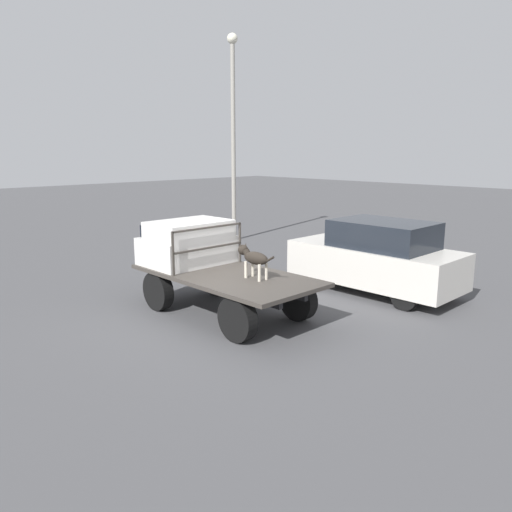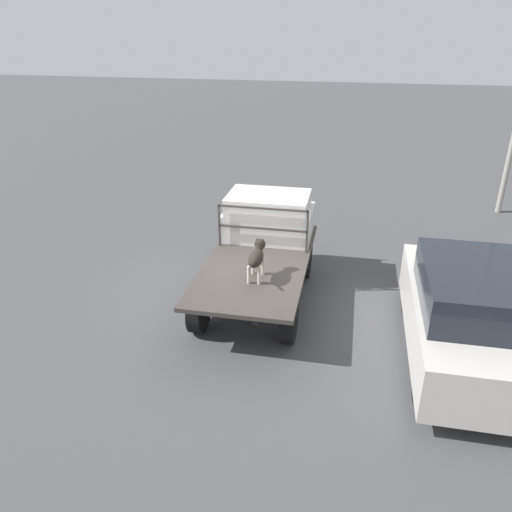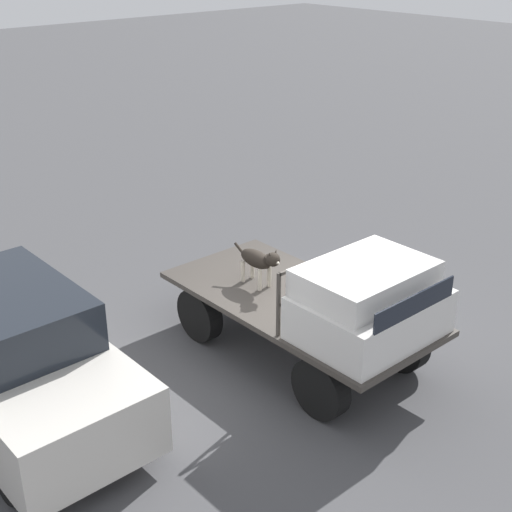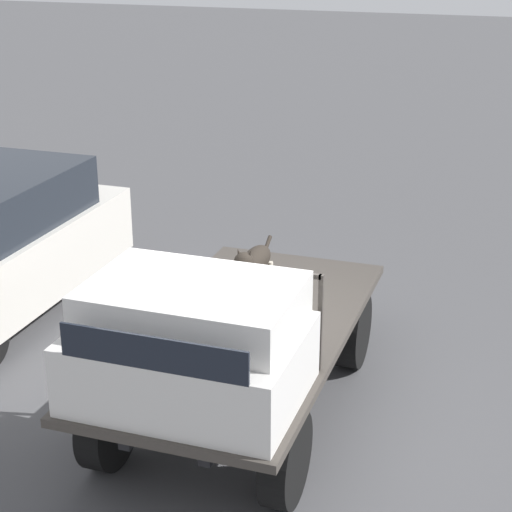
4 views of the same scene
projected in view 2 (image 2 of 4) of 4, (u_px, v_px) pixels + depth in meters
ground_plane at (257, 300)px, 10.11m from camera, size 80.00×80.00×0.00m
flatbed_truck at (257, 272)px, 9.83m from camera, size 4.07×1.96×0.89m
truck_cab at (269, 216)px, 10.66m from camera, size 1.37×1.84×0.96m
truck_headboard at (263, 222)px, 9.95m from camera, size 0.04×1.84×0.90m
dog at (257, 256)px, 8.92m from camera, size 1.00×0.25×0.66m
parked_sedan at (467, 314)px, 7.99m from camera, size 4.04×1.74×1.74m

